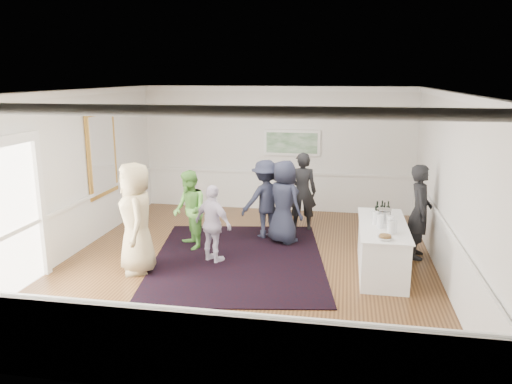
% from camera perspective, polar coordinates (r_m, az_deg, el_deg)
% --- Properties ---
extents(floor, '(8.00, 8.00, 0.00)m').
position_cam_1_polar(floor, '(9.50, -1.07, -8.20)').
color(floor, brown).
rests_on(floor, ground).
extents(ceiling, '(7.00, 8.00, 0.02)m').
position_cam_1_polar(ceiling, '(8.84, -1.16, 11.49)').
color(ceiling, white).
rests_on(ceiling, wall_back).
extents(wall_left, '(0.02, 8.00, 3.20)m').
position_cam_1_polar(wall_left, '(10.30, -20.61, 1.92)').
color(wall_left, white).
rests_on(wall_left, floor).
extents(wall_right, '(0.02, 8.00, 3.20)m').
position_cam_1_polar(wall_right, '(9.04, 21.20, 0.39)').
color(wall_right, white).
rests_on(wall_right, floor).
extents(wall_back, '(7.00, 0.02, 3.20)m').
position_cam_1_polar(wall_back, '(12.92, 2.36, 4.92)').
color(wall_back, white).
rests_on(wall_back, floor).
extents(wall_front, '(7.00, 0.02, 3.20)m').
position_cam_1_polar(wall_front, '(5.32, -9.63, -7.58)').
color(wall_front, white).
rests_on(wall_front, floor).
extents(wainscoting, '(7.00, 8.00, 1.00)m').
position_cam_1_polar(wainscoting, '(9.32, -1.09, -5.34)').
color(wainscoting, white).
rests_on(wainscoting, floor).
extents(mirror, '(0.05, 1.25, 1.85)m').
position_cam_1_polar(mirror, '(11.36, -17.17, 4.20)').
color(mirror, gold).
rests_on(mirror, wall_left).
extents(doorway, '(0.10, 1.78, 2.56)m').
position_cam_1_polar(doorway, '(8.76, -26.45, -1.73)').
color(doorway, white).
rests_on(doorway, wall_left).
extents(landscape_painting, '(1.44, 0.06, 0.66)m').
position_cam_1_polar(landscape_painting, '(12.79, 4.12, 5.63)').
color(landscape_painting, white).
rests_on(landscape_painting, wall_back).
extents(area_rug, '(3.84, 4.67, 0.02)m').
position_cam_1_polar(area_rug, '(9.70, -2.04, -7.67)').
color(area_rug, black).
rests_on(area_rug, floor).
extents(serving_table, '(0.83, 2.19, 0.89)m').
position_cam_1_polar(serving_table, '(9.30, 14.18, -6.17)').
color(serving_table, white).
rests_on(serving_table, floor).
extents(bartender, '(0.50, 0.71, 1.83)m').
position_cam_1_polar(bartender, '(10.07, 18.21, -2.15)').
color(bartender, black).
rests_on(bartender, floor).
extents(guest_tan, '(1.03, 1.16, 2.00)m').
position_cam_1_polar(guest_tan, '(9.09, -13.54, -2.92)').
color(guest_tan, tan).
rests_on(guest_tan, floor).
extents(guest_green, '(0.94, 0.99, 1.61)m').
position_cam_1_polar(guest_green, '(10.18, -7.60, -2.05)').
color(guest_green, '#61AC44').
rests_on(guest_green, floor).
extents(guest_lilac, '(0.94, 0.74, 1.49)m').
position_cam_1_polar(guest_lilac, '(9.39, -4.92, -3.68)').
color(guest_lilac, silver).
rests_on(guest_lilac, floor).
extents(guest_dark_a, '(1.26, 1.17, 1.71)m').
position_cam_1_polar(guest_dark_a, '(10.76, 1.10, -0.82)').
color(guest_dark_a, '#202335').
rests_on(guest_dark_a, floor).
extents(guest_dark_b, '(0.67, 0.46, 1.79)m').
position_cam_1_polar(guest_dark_b, '(11.33, 5.29, 0.06)').
color(guest_dark_b, black).
rests_on(guest_dark_b, floor).
extents(guest_navy, '(1.03, 0.97, 1.76)m').
position_cam_1_polar(guest_navy, '(10.42, 3.21, -1.16)').
color(guest_navy, '#202335').
rests_on(guest_navy, floor).
extents(wine_bottles, '(0.28, 0.20, 0.31)m').
position_cam_1_polar(wine_bottles, '(9.59, 14.18, -1.85)').
color(wine_bottles, black).
rests_on(wine_bottles, serving_table).
extents(juice_pitchers, '(0.38, 0.66, 0.24)m').
position_cam_1_polar(juice_pitchers, '(8.83, 14.64, -3.41)').
color(juice_pitchers, '#72AA3D').
rests_on(juice_pitchers, serving_table).
extents(ice_bucket, '(0.26, 0.26, 0.25)m').
position_cam_1_polar(ice_bucket, '(9.25, 14.39, -2.67)').
color(ice_bucket, silver).
rests_on(ice_bucket, serving_table).
extents(nut_bowl, '(0.25, 0.25, 0.08)m').
position_cam_1_polar(nut_bowl, '(8.32, 14.54, -5.04)').
color(nut_bowl, white).
rests_on(nut_bowl, serving_table).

